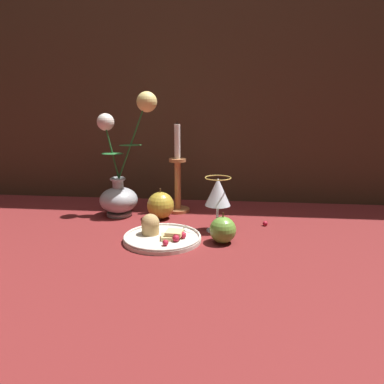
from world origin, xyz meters
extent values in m
plane|color=maroon|center=(0.00, 0.00, 0.00)|extent=(2.40, 2.40, 0.00)
cube|color=#422D1E|center=(0.00, 0.34, 0.60)|extent=(2.40, 0.04, 1.20)
cylinder|color=#A3A3A8|center=(-0.22, 0.11, 0.01)|extent=(0.08, 0.08, 0.01)
ellipsoid|color=#A3A3A8|center=(-0.22, 0.11, 0.05)|extent=(0.12, 0.12, 0.08)
cylinder|color=#A3A3A8|center=(-0.22, 0.11, 0.10)|extent=(0.03, 0.03, 0.04)
torus|color=#A3A3A8|center=(-0.22, 0.11, 0.12)|extent=(0.05, 0.05, 0.01)
cylinder|color=#23662D|center=(-0.24, 0.12, 0.21)|extent=(0.04, 0.02, 0.18)
ellipsoid|color=#23662D|center=(-0.23, 0.11, 0.20)|extent=(0.07, 0.05, 0.00)
sphere|color=silver|center=(-0.25, 0.12, 0.29)|extent=(0.05, 0.05, 0.05)
cylinder|color=#23662D|center=(-0.17, 0.12, 0.24)|extent=(0.10, 0.02, 0.24)
ellipsoid|color=#23662D|center=(-0.18, 0.12, 0.22)|extent=(0.08, 0.06, 0.00)
sphere|color=#EFD67A|center=(-0.12, 0.12, 0.35)|extent=(0.06, 0.06, 0.06)
cylinder|color=silver|center=(-0.04, -0.10, 0.01)|extent=(0.20, 0.20, 0.01)
torus|color=silver|center=(-0.04, -0.10, 0.01)|extent=(0.20, 0.20, 0.01)
cylinder|color=tan|center=(-0.08, -0.08, 0.03)|extent=(0.05, 0.05, 0.03)
sphere|color=tan|center=(-0.08, -0.08, 0.04)|extent=(0.05, 0.05, 0.05)
cube|color=#DBBC7A|center=(-0.02, -0.11, 0.01)|extent=(0.05, 0.05, 0.01)
cube|color=#DBBC7A|center=(-0.01, -0.10, 0.03)|extent=(0.05, 0.05, 0.01)
sphere|color=#AD192D|center=(-0.02, -0.16, 0.02)|extent=(0.02, 0.02, 0.02)
sphere|color=#AD192D|center=(0.00, -0.13, 0.02)|extent=(0.02, 0.02, 0.02)
sphere|color=#AD192D|center=(0.01, -0.10, 0.02)|extent=(0.02, 0.02, 0.02)
sphere|color=#AD192D|center=(0.00, -0.08, 0.02)|extent=(0.02, 0.02, 0.02)
cylinder|color=silver|center=(0.10, -0.01, 0.00)|extent=(0.06, 0.06, 0.00)
cylinder|color=silver|center=(0.10, -0.01, 0.04)|extent=(0.01, 0.01, 0.07)
cone|color=silver|center=(0.10, -0.01, 0.11)|extent=(0.07, 0.07, 0.08)
cone|color=maroon|center=(0.10, -0.01, 0.10)|extent=(0.06, 0.06, 0.05)
torus|color=gold|center=(0.10, -0.01, 0.15)|extent=(0.07, 0.07, 0.00)
cylinder|color=#B77042|center=(-0.04, 0.17, 0.01)|extent=(0.08, 0.08, 0.01)
cylinder|color=#B77042|center=(-0.04, 0.17, 0.09)|extent=(0.02, 0.02, 0.16)
cylinder|color=#B77042|center=(-0.04, 0.17, 0.17)|extent=(0.06, 0.06, 0.01)
cylinder|color=white|center=(-0.04, 0.17, 0.23)|extent=(0.02, 0.02, 0.11)
cylinder|color=black|center=(-0.04, 0.17, 0.29)|extent=(0.00, 0.00, 0.01)
sphere|color=#669938|center=(0.12, -0.10, 0.03)|extent=(0.07, 0.07, 0.07)
cylinder|color=#4C3319|center=(0.12, -0.10, 0.07)|extent=(0.00, 0.00, 0.01)
sphere|color=#B2932D|center=(-0.08, 0.09, 0.04)|extent=(0.08, 0.08, 0.08)
cylinder|color=#4C3319|center=(-0.08, 0.09, 0.09)|extent=(0.00, 0.00, 0.01)
sphere|color=#AD192D|center=(0.24, 0.05, 0.01)|extent=(0.01, 0.01, 0.01)
sphere|color=#AD192D|center=(0.11, 0.06, 0.01)|extent=(0.01, 0.01, 0.01)
camera|label=1|loc=(0.13, -1.01, 0.35)|focal=35.00mm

